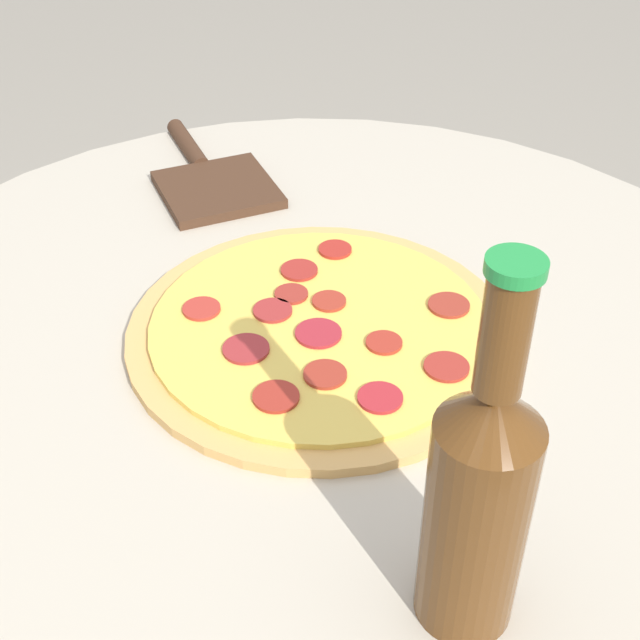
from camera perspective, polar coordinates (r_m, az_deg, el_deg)
name	(u,v)px	position (r m, az deg, el deg)	size (l,w,h in m)	color
table	(315,468)	(0.98, -0.35, -9.48)	(0.99, 0.99, 0.72)	#B2A893
pizza	(320,330)	(0.85, 0.01, -0.66)	(0.37, 0.37, 0.02)	tan
beer_bottle	(479,498)	(0.57, 10.14, -11.13)	(0.07, 0.07, 0.29)	#563314
pizza_paddle	(210,179)	(1.12, -7.02, 8.95)	(0.26, 0.15, 0.02)	#422819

